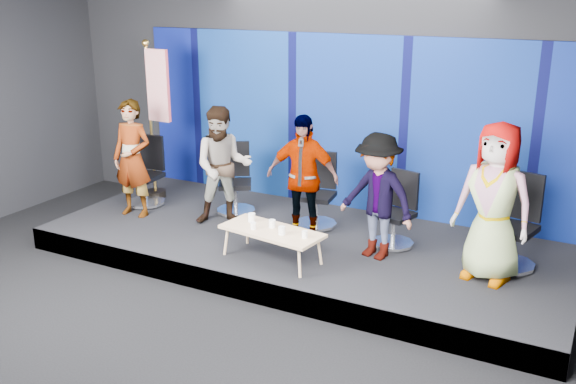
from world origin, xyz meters
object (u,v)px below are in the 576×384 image
at_px(chair_a, 147,182).
at_px(panelist_c, 302,177).
at_px(chair_d, 396,221).
at_px(mug_e, 305,234).
at_px(panelist_a, 132,159).
at_px(panelist_b, 223,166).
at_px(panelist_e, 494,203).
at_px(mug_b, 253,226).
at_px(mug_d, 282,230).
at_px(mug_a, 252,218).
at_px(mug_c, 272,224).
at_px(chair_e, 513,237).
at_px(panelist_d, 377,196).
at_px(flag_stand, 156,117).
at_px(coffee_table, 272,232).
at_px(chair_c, 317,202).
at_px(chair_b, 236,190).

height_order(chair_a, panelist_c, panelist_c).
bearing_deg(chair_d, mug_e, -106.37).
xyz_separation_m(panelist_a, panelist_b, (1.36, 0.31, -0.01)).
xyz_separation_m(panelist_b, mug_e, (1.71, -0.88, -0.41)).
bearing_deg(chair_a, panelist_e, -7.29).
height_order(mug_b, mug_d, mug_d).
distance_m(panelist_a, mug_a, 2.30).
bearing_deg(mug_b, mug_c, 41.22).
bearing_deg(mug_e, chair_e, 29.43).
height_order(chair_a, mug_a, chair_a).
distance_m(mug_c, mug_e, 0.52).
bearing_deg(panelist_d, mug_e, -116.16).
relative_size(panelist_a, mug_e, 19.97).
xyz_separation_m(panelist_c, mug_e, (0.48, -0.91, -0.40)).
bearing_deg(mug_d, panelist_a, 167.88).
distance_m(panelist_a, panelist_b, 1.40).
xyz_separation_m(panelist_c, flag_stand, (-2.75, 0.44, 0.48)).
distance_m(chair_a, chair_e, 5.43).
xyz_separation_m(coffee_table, mug_a, (-0.36, 0.13, 0.09)).
distance_m(chair_e, mug_e, 2.51).
xyz_separation_m(chair_c, mug_a, (-0.35, -1.23, 0.11)).
distance_m(chair_e, coffee_table, 2.91).
relative_size(chair_c, chair_e, 0.91).
xyz_separation_m(panelist_e, mug_a, (-2.84, -0.58, -0.47)).
height_order(panelist_b, panelist_c, panelist_b).
bearing_deg(mug_e, panelist_c, 118.10).
relative_size(panelist_a, flag_stand, 0.69).
bearing_deg(chair_e, panelist_e, -98.19).
relative_size(chair_c, panelist_d, 0.66).
bearing_deg(mug_c, flag_stand, 155.71).
distance_m(chair_b, panelist_d, 2.57).
distance_m(chair_e, panelist_e, 0.75).
bearing_deg(flag_stand, mug_d, -23.37).
bearing_deg(panelist_b, flag_stand, 132.28).
distance_m(panelist_e, mug_b, 2.84).
bearing_deg(mug_c, mug_d, -35.09).
distance_m(panelist_c, panelist_d, 1.12).
xyz_separation_m(chair_a, mug_e, (3.25, -1.04, 0.09)).
relative_size(chair_a, coffee_table, 0.78).
relative_size(chair_b, chair_c, 1.00).
distance_m(panelist_c, flag_stand, 2.82).
bearing_deg(chair_b, coffee_table, -74.67).
bearing_deg(panelist_c, mug_a, -123.50).
relative_size(panelist_e, mug_d, 18.29).
bearing_deg(panelist_b, panelist_c, -28.92).
xyz_separation_m(chair_d, chair_e, (1.46, 0.00, 0.05)).
bearing_deg(panelist_a, mug_e, -14.62).
bearing_deg(mug_e, coffee_table, 174.01).
relative_size(chair_c, mug_d, 10.30).
xyz_separation_m(chair_e, mug_e, (-2.18, -1.23, 0.06)).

